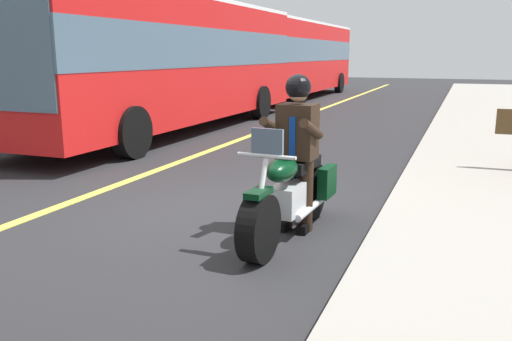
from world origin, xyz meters
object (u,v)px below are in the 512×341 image
bus_near (171,57)px  bus_far (296,56)px  motorcycle_main (290,195)px  rider_main (297,139)px

bus_near → bus_far: size_ratio=1.00×
motorcycle_main → bus_near: bus_near is taller
rider_main → bus_near: (-6.47, -5.35, 0.84)m
rider_main → bus_far: size_ratio=0.16×
motorcycle_main → rider_main: rider_main is taller
bus_near → motorcycle_main: bearing=38.8°
bus_near → bus_far: (-11.63, -0.31, 0.00)m
bus_near → bus_far: same height
rider_main → bus_near: bus_near is taller
bus_near → bus_far: bearing=-178.5°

